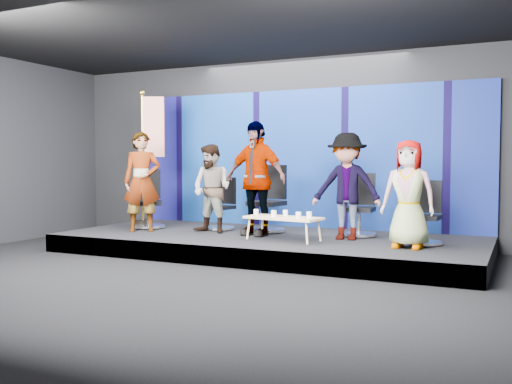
# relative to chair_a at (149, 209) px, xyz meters

# --- Properties ---
(ground) EXTENTS (10.00, 10.00, 0.00)m
(ground) POSITION_rel_chair_a_xyz_m (2.46, -2.52, -0.66)
(ground) COLOR black
(ground) RESTS_ON ground
(room_walls) EXTENTS (10.02, 8.02, 3.51)m
(room_walls) POSITION_rel_chair_a_xyz_m (2.46, -2.52, 1.77)
(room_walls) COLOR black
(room_walls) RESTS_ON ground
(riser) EXTENTS (7.00, 3.00, 0.30)m
(riser) POSITION_rel_chair_a_xyz_m (2.46, -0.02, -0.51)
(riser) COLOR black
(riser) RESTS_ON ground
(backdrop) EXTENTS (7.00, 0.08, 2.60)m
(backdrop) POSITION_rel_chair_a_xyz_m (2.46, 1.43, 0.94)
(backdrop) COLOR #11064F
(backdrop) RESTS_ON riser
(chair_a) EXTENTS (0.86, 0.86, 1.09)m
(chair_a) POSITION_rel_chair_a_xyz_m (0.00, 0.00, 0.00)
(chair_a) COLOR silver
(chair_a) RESTS_ON riser
(panelist_a) EXTENTS (0.77, 0.72, 1.77)m
(panelist_a) POSITION_rel_chair_a_xyz_m (0.20, -0.46, 0.53)
(panelist_a) COLOR black
(panelist_a) RESTS_ON riser
(chair_b) EXTENTS (0.60, 0.60, 0.95)m
(chair_b) POSITION_rel_chair_a_xyz_m (1.36, 0.36, -0.05)
(chair_b) COLOR silver
(chair_b) RESTS_ON riser
(panelist_b) EXTENTS (0.82, 0.67, 1.54)m
(panelist_b) POSITION_rel_chair_a_xyz_m (1.44, -0.14, 0.41)
(panelist_b) COLOR black
(panelist_b) RESTS_ON riser
(chair_c) EXTENTS (0.74, 0.74, 1.18)m
(chair_c) POSITION_rel_chair_a_xyz_m (2.27, 0.40, 0.03)
(chair_c) COLOR silver
(chair_c) RESTS_ON riser
(panelist_c) EXTENTS (1.17, 0.60, 1.91)m
(panelist_c) POSITION_rel_chair_a_xyz_m (2.26, -0.11, 0.60)
(panelist_c) COLOR black
(panelist_c) RESTS_ON riser
(chair_d) EXTENTS (0.62, 0.62, 1.05)m
(chair_d) POSITION_rel_chair_a_xyz_m (3.88, 0.53, -0.02)
(chair_d) COLOR silver
(chair_d) RESTS_ON riser
(panelist_d) EXTENTS (1.13, 0.69, 1.70)m
(panelist_d) POSITION_rel_chair_a_xyz_m (3.80, 0.04, 0.49)
(panelist_d) COLOR black
(panelist_d) RESTS_ON riser
(chair_e) EXTENTS (0.57, 0.57, 0.96)m
(chair_e) POSITION_rel_chair_a_xyz_m (5.02, 0.01, -0.04)
(chair_e) COLOR silver
(chair_e) RESTS_ON riser
(panelist_e) EXTENTS (0.79, 0.54, 1.55)m
(panelist_e) POSITION_rel_chair_a_xyz_m (4.85, -0.46, 0.42)
(panelist_e) COLOR black
(panelist_e) RESTS_ON riser
(coffee_table) EXTENTS (1.27, 0.69, 0.37)m
(coffee_table) POSITION_rel_chair_a_xyz_m (2.92, -0.48, -0.02)
(coffee_table) COLOR tan
(coffee_table) RESTS_ON riser
(mug_a) EXTENTS (0.08, 0.08, 0.09)m
(mug_a) POSITION_rel_chair_a_xyz_m (2.40, -0.38, 0.06)
(mug_a) COLOR silver
(mug_a) RESTS_ON coffee_table
(mug_b) EXTENTS (0.08, 0.08, 0.10)m
(mug_b) POSITION_rel_chair_a_xyz_m (2.78, -0.52, 0.06)
(mug_b) COLOR silver
(mug_b) RESTS_ON coffee_table
(mug_c) EXTENTS (0.08, 0.08, 0.09)m
(mug_c) POSITION_rel_chair_a_xyz_m (2.90, -0.33, 0.06)
(mug_c) COLOR silver
(mug_c) RESTS_ON coffee_table
(mug_d) EXTENTS (0.08, 0.08, 0.10)m
(mug_d) POSITION_rel_chair_a_xyz_m (3.23, -0.60, 0.06)
(mug_d) COLOR silver
(mug_d) RESTS_ON coffee_table
(mug_e) EXTENTS (0.08, 0.08, 0.10)m
(mug_e) POSITION_rel_chair_a_xyz_m (3.36, -0.50, 0.06)
(mug_e) COLOR silver
(mug_e) RESTS_ON coffee_table
(flag_stand) EXTENTS (0.58, 0.36, 2.62)m
(flag_stand) POSITION_rel_chair_a_xyz_m (-0.19, 0.30, 1.03)
(flag_stand) COLOR black
(flag_stand) RESTS_ON riser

